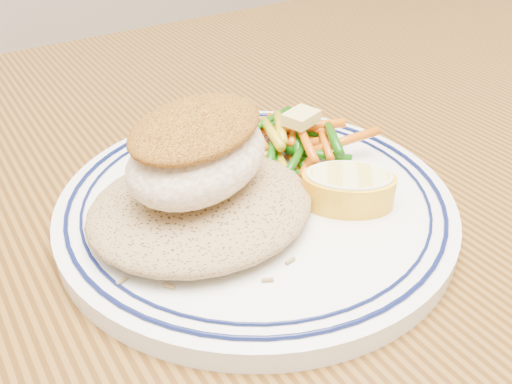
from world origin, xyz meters
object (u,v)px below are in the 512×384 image
object	(u,v)px
fish_fillet	(197,150)
dining_table	(214,346)
plate	(256,204)
rice_pilaf	(201,203)
lemon_wedge	(348,187)
vegetable_pile	(294,143)

from	to	relation	value
fish_fillet	dining_table	bearing A→B (deg)	-108.01
plate	rice_pilaf	bearing A→B (deg)	-176.10
dining_table	rice_pilaf	world-z (taller)	rice_pilaf
dining_table	fish_fillet	distance (m)	0.16
fish_fillet	lemon_wedge	size ratio (longest dim) A/B	1.58
fish_fillet	lemon_wedge	world-z (taller)	fish_fillet
plate	fish_fillet	bearing A→B (deg)	174.58
plate	lemon_wedge	size ratio (longest dim) A/B	3.39
plate	rice_pilaf	world-z (taller)	rice_pilaf
dining_table	plate	size ratio (longest dim) A/B	5.40
lemon_wedge	plate	bearing A→B (deg)	140.95
plate	vegetable_pile	bearing A→B (deg)	29.20
dining_table	rice_pilaf	distance (m)	0.13
vegetable_pile	rice_pilaf	bearing A→B (deg)	-161.35
plate	vegetable_pile	xyz separation A→B (m)	(0.05, 0.03, 0.02)
lemon_wedge	rice_pilaf	bearing A→B (deg)	158.48
plate	vegetable_pile	size ratio (longest dim) A/B	2.41
fish_fillet	lemon_wedge	xyz separation A→B (m)	(0.09, -0.04, -0.04)
plate	rice_pilaf	size ratio (longest dim) A/B	1.84
plate	dining_table	bearing A→B (deg)	-163.69
dining_table	fish_fillet	xyz separation A→B (m)	(0.01, 0.02, 0.16)
fish_fillet	lemon_wedge	distance (m)	0.11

